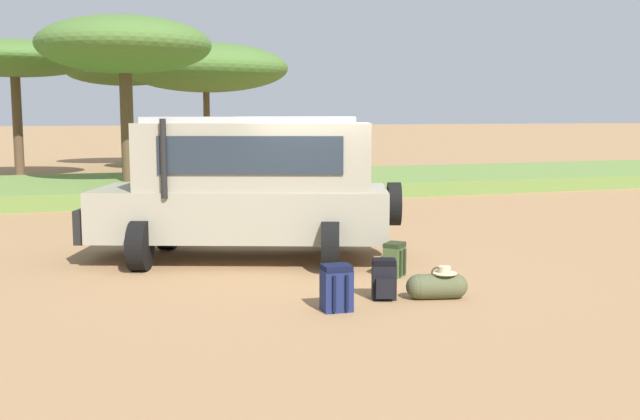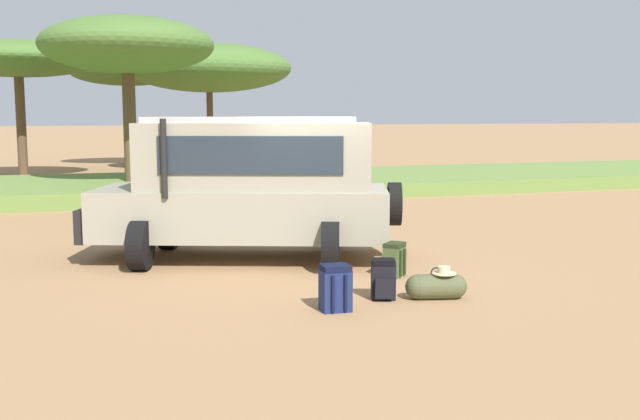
# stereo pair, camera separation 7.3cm
# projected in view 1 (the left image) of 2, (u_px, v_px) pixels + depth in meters

# --- Properties ---
(ground_plane) EXTENTS (320.00, 320.00, 0.00)m
(ground_plane) POSITION_uv_depth(u_px,v_px,m) (319.00, 262.00, 12.65)
(ground_plane) COLOR #9E754C
(grass_bank) EXTENTS (120.00, 7.00, 0.44)m
(grass_bank) POSITION_uv_depth(u_px,v_px,m) (197.00, 186.00, 23.84)
(grass_bank) COLOR olive
(grass_bank) RESTS_ON ground_plane
(safari_vehicle) EXTENTS (5.42, 3.73, 2.44)m
(safari_vehicle) POSITION_uv_depth(u_px,v_px,m) (248.00, 185.00, 12.72)
(safari_vehicle) COLOR gray
(safari_vehicle) RESTS_ON ground_plane
(backpack_beside_front_wheel) EXTENTS (0.38, 0.42, 0.60)m
(backpack_beside_front_wheel) POSITION_uv_depth(u_px,v_px,m) (336.00, 288.00, 9.49)
(backpack_beside_front_wheel) COLOR navy
(backpack_beside_front_wheel) RESTS_ON ground_plane
(backpack_cluster_center) EXTENTS (0.46, 0.46, 0.53)m
(backpack_cluster_center) POSITION_uv_depth(u_px,v_px,m) (394.00, 260.00, 11.50)
(backpack_cluster_center) COLOR #42562D
(backpack_cluster_center) RESTS_ON ground_plane
(backpack_near_rear_wheel) EXTENTS (0.38, 0.41, 0.55)m
(backpack_near_rear_wheel) POSITION_uv_depth(u_px,v_px,m) (384.00, 280.00, 10.08)
(backpack_near_rear_wheel) COLOR black
(backpack_near_rear_wheel) RESTS_ON ground_plane
(duffel_bag_low_black_case) EXTENTS (0.83, 0.45, 0.44)m
(duffel_bag_low_black_case) POSITION_uv_depth(u_px,v_px,m) (437.00, 286.00, 10.11)
(duffel_bag_low_black_case) COLOR #4C5133
(duffel_bag_low_black_case) RESTS_ON ground_plane
(acacia_tree_left_mid) EXTENTS (6.22, 5.89, 5.28)m
(acacia_tree_left_mid) POSITION_uv_depth(u_px,v_px,m) (14.00, 59.00, 28.33)
(acacia_tree_left_mid) COLOR brown
(acacia_tree_left_mid) RESTS_ON ground_plane
(acacia_tree_centre_back) EXTENTS (5.18, 5.66, 5.38)m
(acacia_tree_centre_back) POSITION_uv_depth(u_px,v_px,m) (125.00, 46.00, 22.45)
(acacia_tree_centre_back) COLOR brown
(acacia_tree_centre_back) RESTS_ON ground_plane
(acacia_tree_right_mid) EXTENTS (5.42, 4.81, 5.14)m
(acacia_tree_right_mid) POSITION_uv_depth(u_px,v_px,m) (123.00, 73.00, 36.21)
(acacia_tree_right_mid) COLOR brown
(acacia_tree_right_mid) RESTS_ON ground_plane
(acacia_tree_far_right) EXTENTS (7.37, 6.31, 5.61)m
(acacia_tree_far_right) POSITION_uv_depth(u_px,v_px,m) (206.00, 68.00, 33.07)
(acacia_tree_far_right) COLOR brown
(acacia_tree_far_right) RESTS_ON ground_plane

